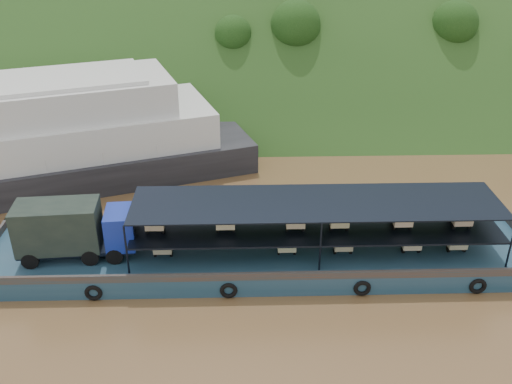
{
  "coord_description": "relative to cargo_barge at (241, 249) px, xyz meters",
  "views": [
    {
      "loc": [
        -3.01,
        -32.06,
        21.33
      ],
      "look_at": [
        -2.0,
        3.0,
        3.2
      ],
      "focal_mm": 40.0,
      "sensor_mm": 36.0,
      "label": 1
    }
  ],
  "objects": [
    {
      "name": "ground",
      "position": [
        3.09,
        1.14,
        -1.21
      ],
      "size": [
        160.0,
        160.0,
        0.0
      ],
      "primitive_type": "plane",
      "color": "brown",
      "rests_on": "ground"
    },
    {
      "name": "hillside",
      "position": [
        3.09,
        37.14,
        -1.21
      ],
      "size": [
        140.0,
        39.6,
        39.6
      ],
      "primitive_type": "cube",
      "rotation": [
        0.79,
        0.0,
        0.0
      ],
      "color": "#1E3C15",
      "rests_on": "ground"
    },
    {
      "name": "cargo_barge",
      "position": [
        0.0,
        0.0,
        0.0
      ],
      "size": [
        35.0,
        7.18,
        4.88
      ],
      "color": "#15384C",
      "rests_on": "ground"
    }
  ]
}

